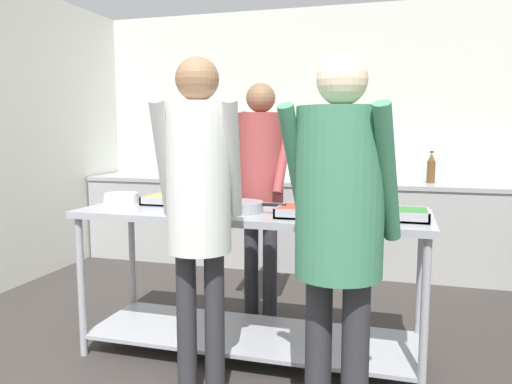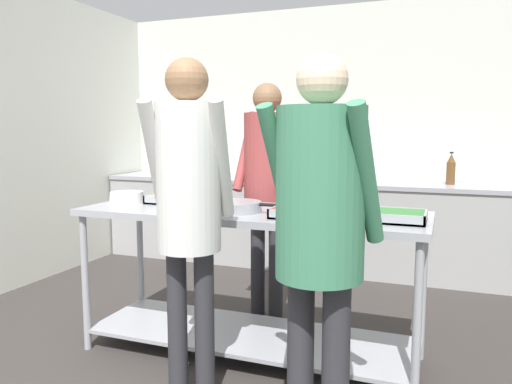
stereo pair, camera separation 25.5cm
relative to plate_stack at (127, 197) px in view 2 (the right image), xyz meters
The scene contains 12 objects.
wall_rear 2.63m from the plate_stack, 70.61° to the left, with size 4.84×0.06×2.65m.
back_counter 2.31m from the plate_stack, 67.48° to the left, with size 4.68×0.65×0.89m.
serving_counter 0.95m from the plate_stack, ahead, with size 2.09×0.71×0.90m.
plate_stack is the anchor object (origin of this frame).
serving_tray_roast 0.39m from the plate_stack, 18.17° to the left, with size 0.43×0.31×0.05m.
sauce_pan 0.84m from the plate_stack, ahead, with size 0.44×0.30×0.06m.
serving_tray_greens 1.29m from the plate_stack, ahead, with size 0.38×0.30×0.05m.
serving_tray_vegetables 1.71m from the plate_stack, ahead, with size 0.40×0.27×0.05m.
guest_serving_left 1.02m from the plate_stack, 37.43° to the right, with size 0.47×0.41×1.73m.
guest_serving_right 1.70m from the plate_stack, 27.40° to the right, with size 0.51×0.41×1.69m.
cook_behind_counter 1.00m from the plate_stack, 38.82° to the left, with size 0.46×0.37×1.72m.
water_bottle 2.94m from the plate_stack, 46.28° to the left, with size 0.08×0.08×0.30m.
Camera 2 is at (1.12, -0.96, 1.38)m, focal length 35.00 mm.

